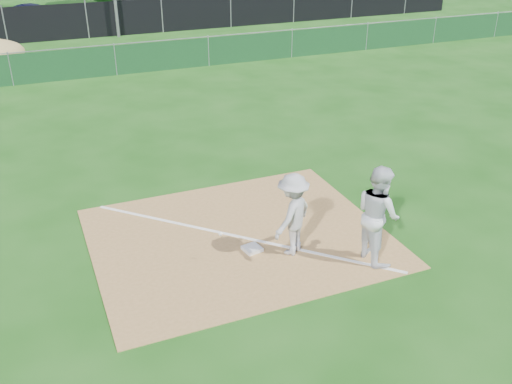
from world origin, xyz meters
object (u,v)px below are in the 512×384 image
(first_base, at_px, (252,249))
(car_right, at_px, (150,7))
(runner, at_px, (378,214))
(play_at_first, at_px, (293,214))
(car_mid, at_px, (39,17))

(first_base, distance_m, car_right, 27.48)
(runner, xyz_separation_m, car_right, (2.22, 28.27, -0.28))
(play_at_first, bearing_deg, first_base, 154.37)
(first_base, height_order, car_mid, car_mid)
(play_at_first, bearing_deg, car_mid, 96.35)
(play_at_first, height_order, car_mid, play_at_first)
(first_base, distance_m, car_mid, 26.37)
(first_base, xyz_separation_m, runner, (2.13, -1.14, 0.93))
(runner, bearing_deg, first_base, 62.98)
(car_right, bearing_deg, play_at_first, -164.38)
(car_mid, distance_m, car_right, 6.65)
(play_at_first, relative_size, car_right, 0.43)
(first_base, bearing_deg, car_mid, 94.89)
(runner, relative_size, car_right, 0.41)
(car_right, bearing_deg, car_mid, 120.55)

